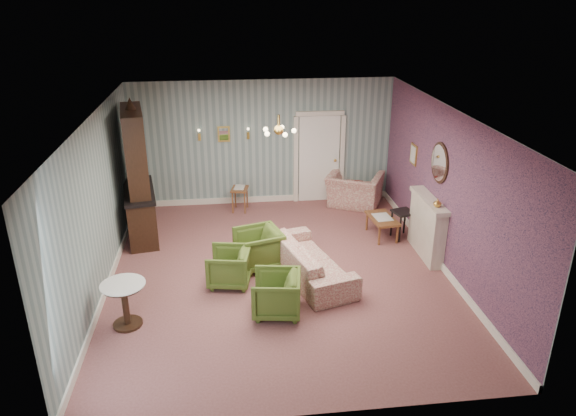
{
  "coord_description": "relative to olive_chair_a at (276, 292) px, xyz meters",
  "views": [
    {
      "loc": [
        -0.86,
        -8.49,
        4.84
      ],
      "look_at": [
        0.2,
        0.4,
        1.1
      ],
      "focal_mm": 33.49,
      "sensor_mm": 36.0,
      "label": 1
    }
  ],
  "objects": [
    {
      "name": "burgundy_cushion",
      "position": [
        2.22,
        4.12,
        0.1
      ],
      "size": [
        0.41,
        0.28,
        0.39
      ],
      "primitive_type": "cube",
      "rotation": [
        0.17,
        0.0,
        -0.35
      ],
      "color": "maroon",
      "rests_on": "wingback_chair"
    },
    {
      "name": "wall_left",
      "position": [
        -2.82,
        1.26,
        1.07
      ],
      "size": [
        0.0,
        7.0,
        7.0
      ],
      "primitive_type": "plane",
      "rotation": [
        1.57,
        0.0,
        1.57
      ],
      "color": "slate",
      "rests_on": "ground"
    },
    {
      "name": "pedestal_table",
      "position": [
        -2.3,
        -0.06,
        -0.01
      ],
      "size": [
        0.81,
        0.81,
        0.73
      ],
      "primitive_type": null,
      "rotation": [
        0.0,
        0.0,
        0.23
      ],
      "color": "black",
      "rests_on": "floor"
    },
    {
      "name": "floor",
      "position": [
        0.18,
        1.26,
        -0.38
      ],
      "size": [
        7.0,
        7.0,
        0.0
      ],
      "primitive_type": "plane",
      "color": "#84504D",
      "rests_on": "ground"
    },
    {
      "name": "wall_right_floral",
      "position": [
        3.17,
        1.26,
        1.07
      ],
      "size": [
        0.0,
        7.0,
        7.0
      ],
      "primitive_type": "plane",
      "rotation": [
        1.57,
        0.0,
        -1.57
      ],
      "color": "#A85467",
      "rests_on": "ground"
    },
    {
      "name": "wall_back",
      "position": [
        0.18,
        4.76,
        1.07
      ],
      "size": [
        6.0,
        0.0,
        6.0
      ],
      "primitive_type": "plane",
      "rotation": [
        1.57,
        0.0,
        0.0
      ],
      "color": "slate",
      "rests_on": "ground"
    },
    {
      "name": "wall_right",
      "position": [
        3.18,
        1.26,
        1.07
      ],
      "size": [
        0.0,
        7.0,
        7.0
      ],
      "primitive_type": "plane",
      "rotation": [
        1.57,
        0.0,
        -1.57
      ],
      "color": "slate",
      "rests_on": "ground"
    },
    {
      "name": "wall_front",
      "position": [
        0.18,
        -2.24,
        1.07
      ],
      "size": [
        6.0,
        0.0,
        6.0
      ],
      "primitive_type": "plane",
      "rotation": [
        -1.57,
        0.0,
        0.0
      ],
      "color": "slate",
      "rests_on": "ground"
    },
    {
      "name": "side_table_black",
      "position": [
        2.83,
        2.43,
        -0.08
      ],
      "size": [
        0.48,
        0.48,
        0.59
      ],
      "primitive_type": null,
      "rotation": [
        0.0,
        0.0,
        0.27
      ],
      "color": "black",
      "rests_on": "floor"
    },
    {
      "name": "framed_print",
      "position": [
        3.15,
        3.01,
        1.22
      ],
      "size": [
        0.04,
        0.34,
        0.42
      ],
      "primitive_type": null,
      "color": "gold",
      "rests_on": "wall_right"
    },
    {
      "name": "coffee_table",
      "position": [
        2.43,
        2.53,
        -0.16
      ],
      "size": [
        0.55,
        0.89,
        0.44
      ],
      "primitive_type": null,
      "rotation": [
        0.0,
        0.0,
        0.09
      ],
      "color": "brown",
      "rests_on": "floor"
    },
    {
      "name": "sconce_right",
      "position": [
        -0.17,
        4.7,
        1.32
      ],
      "size": [
        0.16,
        0.12,
        0.3
      ],
      "primitive_type": null,
      "color": "gold",
      "rests_on": "wall_back"
    },
    {
      "name": "dresser",
      "position": [
        -2.47,
        3.16,
        1.03
      ],
      "size": [
        0.86,
        1.76,
        2.81
      ],
      "primitive_type": null,
      "rotation": [
        0.0,
        0.0,
        0.17
      ],
      "color": "black",
      "rests_on": "floor"
    },
    {
      "name": "olive_chair_a",
      "position": [
        0.0,
        0.0,
        0.0
      ],
      "size": [
        0.79,
        0.83,
        0.76
      ],
      "primitive_type": "imported",
      "rotation": [
        0.0,
        0.0,
        -1.72
      ],
      "color": "#486021",
      "rests_on": "floor"
    },
    {
      "name": "gilt_mirror_back",
      "position": [
        -0.72,
        4.72,
        1.32
      ],
      "size": [
        0.28,
        0.06,
        0.36
      ],
      "primitive_type": null,
      "color": "gold",
      "rests_on": "wall_back"
    },
    {
      "name": "olive_chair_c",
      "position": [
        -0.17,
        1.58,
        0.02
      ],
      "size": [
        0.91,
        0.95,
        0.8
      ],
      "primitive_type": "imported",
      "rotation": [
        0.0,
        0.0,
        -1.29
      ],
      "color": "#486021",
      "rests_on": "floor"
    },
    {
      "name": "door",
      "position": [
        1.48,
        4.72,
        0.7
      ],
      "size": [
        1.12,
        0.12,
        2.16
      ],
      "primitive_type": null,
      "color": "white",
      "rests_on": "floor"
    },
    {
      "name": "wingback_chair",
      "position": [
        2.27,
        4.27,
        0.14
      ],
      "size": [
        1.42,
        1.24,
        1.04
      ],
      "primitive_type": "imported",
      "rotation": [
        0.0,
        0.0,
        2.66
      ],
      "color": "#953D3C",
      "rests_on": "floor"
    },
    {
      "name": "sconce_left",
      "position": [
        -1.27,
        4.7,
        1.32
      ],
      "size": [
        0.16,
        0.12,
        0.3
      ],
      "primitive_type": null,
      "color": "gold",
      "rests_on": "wall_back"
    },
    {
      "name": "fireplace",
      "position": [
        3.04,
        1.66,
        0.2
      ],
      "size": [
        0.3,
        1.4,
        1.16
      ],
      "primitive_type": null,
      "color": "beige",
      "rests_on": "floor"
    },
    {
      "name": "nesting_table",
      "position": [
        -0.42,
        4.28,
        -0.08
      ],
      "size": [
        0.44,
        0.52,
        0.59
      ],
      "primitive_type": null,
      "rotation": [
        0.0,
        0.0,
        -0.2
      ],
      "color": "brown",
      "rests_on": "floor"
    },
    {
      "name": "chandelier",
      "position": [
        0.18,
        1.26,
        2.25
      ],
      "size": [
        0.56,
        0.56,
        0.36
      ],
      "primitive_type": null,
      "color": "gold",
      "rests_on": "ceiling"
    },
    {
      "name": "oval_mirror",
      "position": [
        3.14,
        1.66,
        1.47
      ],
      "size": [
        0.04,
        0.76,
        0.84
      ],
      "primitive_type": null,
      "color": "white",
      "rests_on": "wall_right"
    },
    {
      "name": "ceiling",
      "position": [
        0.18,
        1.26,
        2.52
      ],
      "size": [
        7.0,
        7.0,
        0.0
      ],
      "primitive_type": "plane",
      "rotation": [
        3.14,
        0.0,
        0.0
      ],
      "color": "white",
      "rests_on": "ground"
    },
    {
      "name": "sofa_chintz",
      "position": [
        0.71,
        1.1,
        0.05
      ],
      "size": [
        1.23,
        2.29,
        0.86
      ],
      "primitive_type": "imported",
      "rotation": [
        0.0,
        0.0,
        1.85
      ],
      "color": "#953D3C",
      "rests_on": "floor"
    },
    {
      "name": "olive_chair_b",
      "position": [
        -0.72,
        1.0,
        -0.02
      ],
      "size": [
        0.77,
        0.8,
        0.72
      ],
      "primitive_type": "imported",
      "rotation": [
        0.0,
        0.0,
        -1.75
      ],
      "color": "#486021",
      "rests_on": "floor"
    },
    {
      "name": "mantel_vase",
      "position": [
        3.02,
        1.26,
        0.86
      ],
      "size": [
        0.15,
        0.15,
        0.15
      ],
      "primitive_type": "imported",
      "color": "gold",
      "rests_on": "fireplace"
    }
  ]
}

